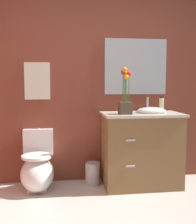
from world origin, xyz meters
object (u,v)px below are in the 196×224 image
Objects in this scene: flower_vase at (125,99)px; soap_bottle at (161,105)px; vanity_cabinet at (141,149)px; wall_mirror at (136,67)px; toilet at (37,169)px; wall_poster at (37,81)px; trash_bin at (93,173)px.

flower_vase is 0.56m from soap_bottle.
soap_bottle is at bearing 22.80° from flower_vase.
vanity_cabinet is 5.50× the size of soap_bottle.
wall_mirror reaches higher than flower_vase.
soap_bottle reaches higher than vanity_cabinet.
flower_vase is 0.67× the size of wall_mirror.
wall_poster is at bearing 90.00° from toilet.
soap_bottle is 0.24× the size of wall_mirror.
wall_mirror is (-0.00, 0.29, 0.99)m from vanity_cabinet.
flower_vase is at bearing -31.19° from trash_bin.
soap_bottle is 1.20m from trash_bin.
soap_bottle is at bearing 0.12° from trash_bin.
trash_bin is 0.34× the size of wall_mirror.
trash_bin is at bearing 7.70° from toilet.
toilet is 1.53× the size of wall_poster.
wall_poster reaches higher than vanity_cabinet.
soap_bottle is 1.56m from wall_poster.
vanity_cabinet is 3.93× the size of trash_bin.
wall_poster is 1.25m from wall_mirror.
wall_mirror is at bearing 12.23° from toilet.
flower_vase is (-0.23, -0.10, 0.60)m from vanity_cabinet.
trash_bin is 0.60× the size of wall_poster.
soap_bottle is 0.43× the size of wall_poster.
soap_bottle is at bearing 3.41° from toilet.
wall_poster reaches higher than trash_bin.
wall_mirror is at bearing 60.11° from flower_vase.
wall_mirror is at bearing 148.25° from soap_bottle.
vanity_cabinet is (1.24, -0.03, 0.21)m from toilet.
toilet is 0.67m from trash_bin.
flower_vase is 2.76× the size of soap_bottle.
vanity_cabinet is 2.00× the size of flower_vase.
soap_bottle is (0.28, 0.12, 0.52)m from vanity_cabinet.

